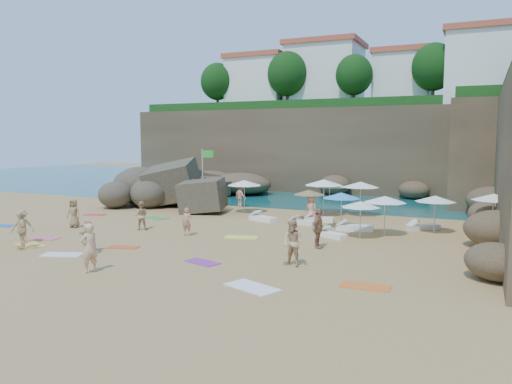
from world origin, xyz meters
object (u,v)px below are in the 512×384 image
at_px(person_stand_1, 141,216).
at_px(parasol_2, 435,199).
at_px(person_stand_2, 241,195).
at_px(person_stand_5, 148,195).
at_px(flag_pole, 204,172).
at_px(person_stand_3, 318,228).
at_px(rock_outcrop, 173,206).
at_px(lounger_0, 319,219).
at_px(parasol_0, 324,182).
at_px(person_stand_6, 89,248).
at_px(parasol_1, 330,184).
at_px(person_stand_4, 311,208).

bearing_deg(person_stand_1, parasol_2, 175.80).
xyz_separation_m(person_stand_2, person_stand_5, (-6.94, -2.09, -0.07)).
bearing_deg(flag_pole, parasol_2, -6.41).
bearing_deg(person_stand_3, person_stand_1, 91.20).
bearing_deg(person_stand_1, person_stand_5, -80.57).
distance_m(rock_outcrop, person_stand_5, 2.29).
distance_m(flag_pole, person_stand_1, 7.78).
xyz_separation_m(rock_outcrop, person_stand_3, (14.37, -9.37, 0.95)).
bearing_deg(person_stand_5, lounger_0, -14.76).
bearing_deg(parasol_0, person_stand_6, -103.65).
bearing_deg(flag_pole, person_stand_6, -75.76).
xyz_separation_m(flag_pole, person_stand_3, (10.81, -8.02, -1.88)).
relative_size(parasol_1, lounger_0, 1.29).
distance_m(parasol_1, person_stand_3, 11.27).
xyz_separation_m(parasol_1, person_stand_5, (-13.92, -1.81, -1.17)).
height_order(parasol_1, person_stand_1, parasol_1).
bearing_deg(parasol_0, person_stand_4, -92.76).
distance_m(lounger_0, person_stand_6, 15.75).
bearing_deg(person_stand_5, person_stand_6, -67.67).
distance_m(lounger_0, person_stand_5, 14.43).
bearing_deg(person_stand_4, parasol_2, 13.29).
relative_size(parasol_0, person_stand_4, 1.55).
bearing_deg(person_stand_3, person_stand_2, 44.33).
relative_size(person_stand_3, person_stand_6, 0.99).
bearing_deg(person_stand_2, person_stand_5, 42.93).
bearing_deg(lounger_0, flag_pole, 165.08).
xyz_separation_m(lounger_0, person_stand_1, (-8.42, -6.80, 0.67)).
distance_m(parasol_2, lounger_0, 7.17).
height_order(parasol_0, parasol_1, parasol_0).
height_order(rock_outcrop, person_stand_2, person_stand_2).
bearing_deg(person_stand_1, rock_outcrop, -91.85).
distance_m(rock_outcrop, parasol_0, 11.99).
bearing_deg(parasol_2, person_stand_3, -126.76).
xyz_separation_m(flag_pole, person_stand_4, (8.10, -0.72, -2.00)).
xyz_separation_m(flag_pole, parasol_1, (8.24, 2.91, -0.83)).
relative_size(rock_outcrop, person_stand_5, 5.12).
relative_size(lounger_0, person_stand_2, 0.99).
distance_m(person_stand_2, person_stand_5, 7.25).
height_order(person_stand_3, person_stand_5, person_stand_3).
relative_size(person_stand_1, person_stand_5, 0.97).
bearing_deg(parasol_2, person_stand_5, 172.36).
relative_size(flag_pole, person_stand_2, 2.44).
height_order(parasol_0, person_stand_3, parasol_0).
bearing_deg(parasol_1, person_stand_4, -92.31).
distance_m(rock_outcrop, flag_pole, 4.75).
xyz_separation_m(person_stand_1, person_stand_6, (3.79, -8.23, 0.15)).
bearing_deg(rock_outcrop, parasol_2, -9.21).
distance_m(parasol_1, person_stand_2, 7.07).
bearing_deg(person_stand_5, rock_outcrop, -0.83).
xyz_separation_m(flag_pole, person_stand_6, (3.99, -15.74, -1.87)).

